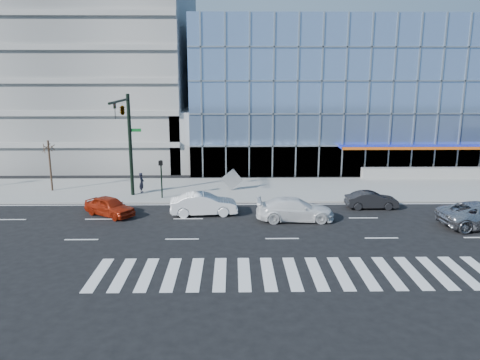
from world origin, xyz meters
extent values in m
plane|color=black|center=(0.00, 0.00, 0.00)|extent=(160.00, 160.00, 0.00)
cube|color=gray|center=(0.00, 8.00, 0.07)|extent=(120.00, 8.00, 0.15)
cube|color=#7695C4|center=(14.00, 26.00, 7.50)|extent=(42.00, 26.00, 15.00)
cube|color=gray|center=(-20.00, 26.00, 10.00)|extent=(24.00, 24.00, 20.00)
cube|color=gray|center=(-6.00, 18.00, 3.00)|extent=(6.00, 8.00, 6.00)
cube|color=gray|center=(-30.00, 70.00, 24.00)|extent=(14.00, 14.00, 48.00)
cylinder|color=black|center=(-11.00, 6.00, 4.15)|extent=(0.28, 0.28, 8.00)
cylinder|color=black|center=(-11.00, 3.20, 7.75)|extent=(0.18, 5.60, 0.18)
imported|color=black|center=(-11.00, 1.80, 7.15)|extent=(0.18, 0.22, 1.10)
imported|color=black|center=(-11.00, 4.00, 7.15)|extent=(0.48, 2.24, 0.90)
cube|color=#0C591E|center=(-10.55, 6.00, 5.35)|extent=(0.90, 0.05, 0.25)
cylinder|color=black|center=(-8.50, 5.00, 1.65)|extent=(0.12, 0.12, 3.00)
cube|color=black|center=(-8.50, 4.85, 2.95)|extent=(0.30, 0.25, 0.35)
cylinder|color=#332319|center=(-18.00, 7.50, 2.25)|extent=(0.16, 0.16, 4.20)
ellipsoid|color=#332319|center=(-18.00, 7.50, 3.93)|extent=(1.10, 1.10, 0.90)
imported|color=white|center=(1.21, -0.40, 0.76)|extent=(5.22, 2.14, 1.51)
imported|color=white|center=(-4.98, 0.95, 0.77)|extent=(4.77, 2.01, 1.53)
imported|color=black|center=(7.21, 2.35, 0.62)|extent=(3.79, 1.36, 1.24)
imported|color=#9A200B|center=(-11.52, 0.85, 0.67)|extent=(4.13, 3.51, 1.34)
imported|color=black|center=(-10.39, 6.70, 0.97)|extent=(0.41, 0.61, 1.65)
cube|color=gray|center=(-3.01, 7.35, 1.06)|extent=(1.82, 0.26, 1.83)
camera|label=1|loc=(-2.94, -30.50, 9.70)|focal=35.00mm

